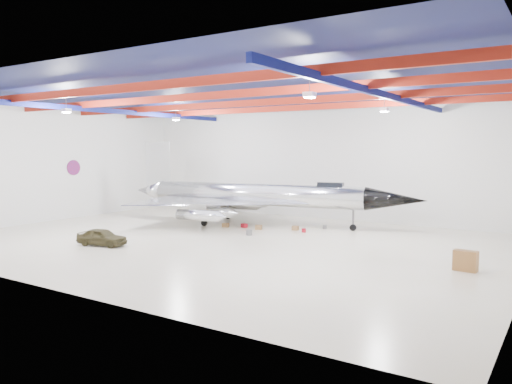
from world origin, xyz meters
The scene contains 16 objects.
floor centered at (0.00, 0.00, 0.00)m, with size 40.00×40.00×0.00m, color beige.
wall_back centered at (0.00, 15.00, 5.50)m, with size 40.00×40.00×0.00m, color silver.
wall_left centered at (-20.00, 0.00, 5.50)m, with size 30.00×30.00×0.00m, color silver.
ceiling centered at (0.00, 0.00, 11.00)m, with size 40.00×40.00×0.00m, color #0A0F38.
ceiling_structure centered at (0.00, 0.00, 10.32)m, with size 39.50×29.50×1.08m.
wall_roundel centered at (-19.94, 2.00, 5.00)m, with size 1.50×1.50×0.10m, color #B21414.
jet_aircraft centered at (-2.37, 7.89, 2.46)m, with size 27.41×18.31×7.52m.
jeep centered at (-6.25, -6.18, 0.62)m, with size 1.46×3.62×1.23m, color #3E381F.
desk centered at (16.91, -0.09, 0.58)m, with size 1.27×0.64×1.17m, color brown.
crate_ply centered at (-3.75, 5.27, 0.18)m, with size 0.52×0.42×0.36m, color olive.
toolbox_red centered at (-2.28, 6.01, 0.17)m, with size 0.50×0.40×0.35m, color maroon.
engine_drum centered at (0.23, 3.01, 0.22)m, with size 0.48×0.48×0.43m, color #59595B.
parts_bin centered at (2.18, 7.14, 0.18)m, with size 0.53×0.42×0.37m, color olive.
tool_chest centered at (3.26, 6.60, 0.16)m, with size 0.36×0.36×0.33m, color maroon.
oil_barrel centered at (-0.64, 5.81, 0.19)m, with size 0.54×0.43×0.38m, color olive.
spares_box centered at (3.93, 9.19, 0.16)m, with size 0.36×0.36×0.32m, color #59595B.
Camera 1 is at (21.91, -29.69, 6.89)m, focal length 35.00 mm.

